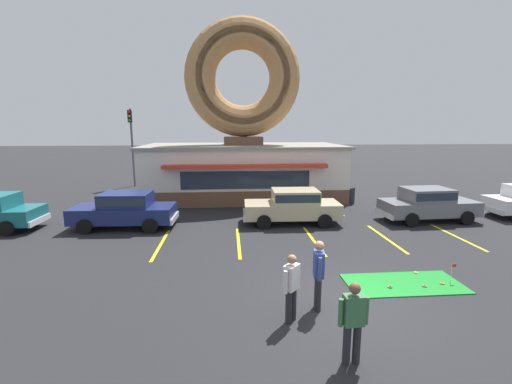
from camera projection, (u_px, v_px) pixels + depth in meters
name	position (u px, v px, depth m)	size (l,w,h in m)	color
ground_plane	(342.00, 304.00, 8.74)	(160.00, 160.00, 0.00)	#232326
donut_shop_building	(243.00, 139.00, 21.55)	(12.30, 6.75, 10.96)	brown
putting_mat	(404.00, 284.00, 9.84)	(3.30, 1.51, 0.03)	#1E842D
mini_donut_near_left	(416.00, 272.00, 10.52)	(0.13, 0.13, 0.04)	#E5C666
mini_donut_near_right	(425.00, 286.00, 9.63)	(0.13, 0.13, 0.04)	#A5724C
mini_donut_mid_left	(390.00, 287.00, 9.56)	(0.13, 0.13, 0.04)	brown
mini_donut_mid_centre	(442.00, 283.00, 9.79)	(0.13, 0.13, 0.04)	#D17F47
golf_ball	(388.00, 286.00, 9.59)	(0.04, 0.04, 0.04)	white
putting_flag_pin	(453.00, 269.00, 9.85)	(0.13, 0.01, 0.55)	silver
car_navy	(125.00, 209.00, 15.24)	(4.62, 2.11, 1.60)	navy
car_grey	(428.00, 203.00, 16.38)	(4.63, 2.13, 1.60)	slate
car_champagne	(293.00, 205.00, 15.97)	(4.61, 2.09, 1.60)	#BCAD89
pedestrian_blue_sweater_man	(291.00, 285.00, 7.82)	(0.43, 0.47, 1.62)	#232328
pedestrian_hooded_kid	(353.00, 319.00, 6.39)	(0.59, 0.27, 1.64)	#232328
pedestrian_leather_jacket_man	(318.00, 272.00, 8.33)	(0.30, 0.59, 1.77)	#232328
trash_bin	(350.00, 195.00, 20.19)	(0.57, 0.57, 0.97)	#232833
traffic_light_pole	(132.00, 137.00, 25.64)	(0.28, 0.47, 5.80)	#595B60
parking_stripe_far_left	(161.00, 244.00, 13.20)	(0.12, 3.60, 0.01)	yellow
parking_stripe_left	(239.00, 242.00, 13.44)	(0.12, 3.60, 0.01)	yellow
parking_stripe_mid_left	(313.00, 240.00, 13.68)	(0.12, 3.60, 0.01)	yellow
parking_stripe_centre	(386.00, 238.00, 13.91)	(0.12, 3.60, 0.01)	yellow
parking_stripe_mid_right	(456.00, 236.00, 14.15)	(0.12, 3.60, 0.01)	yellow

